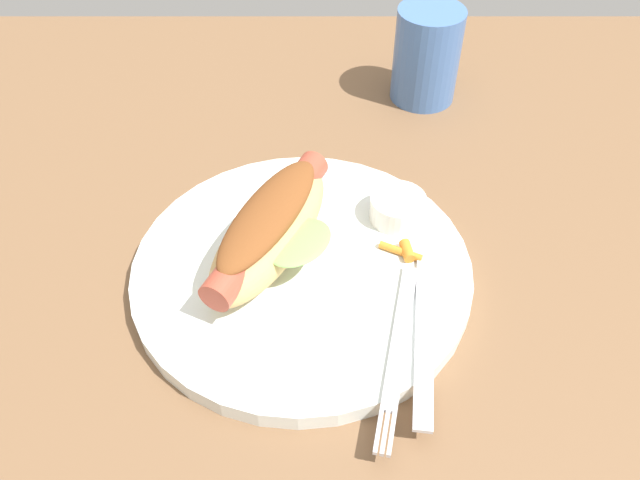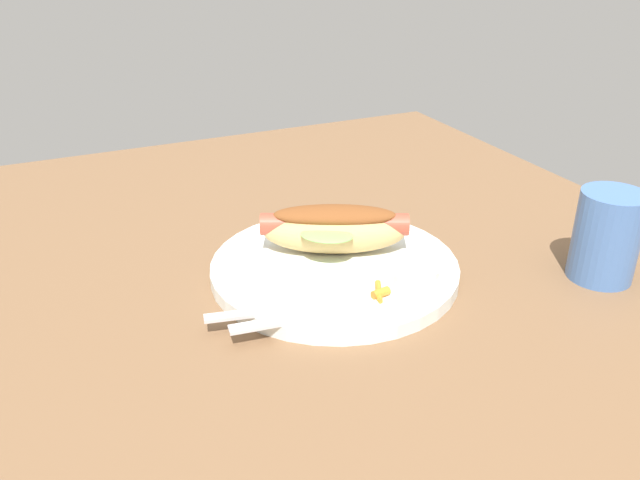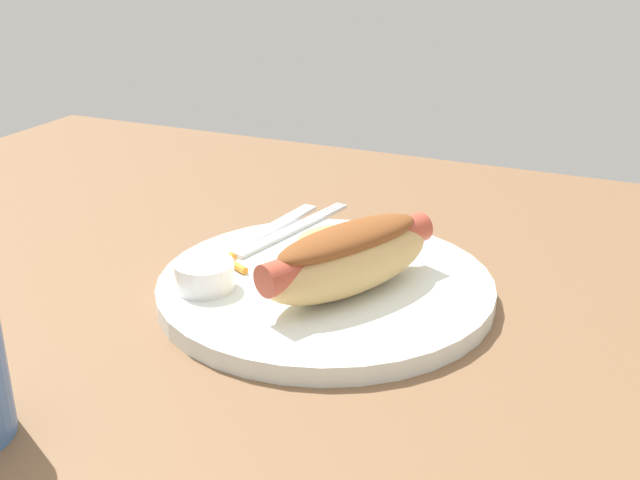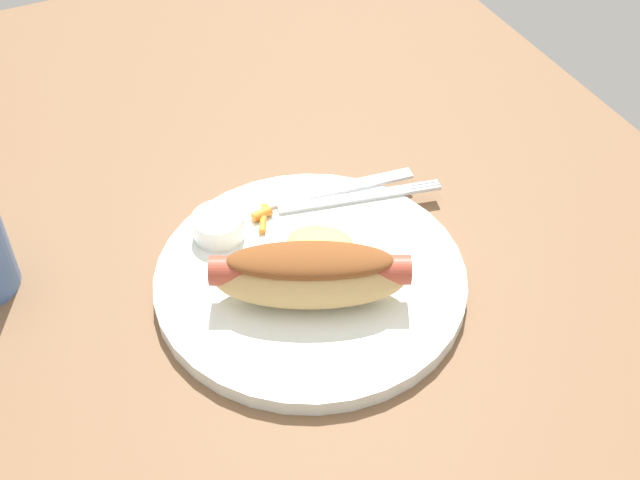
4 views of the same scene
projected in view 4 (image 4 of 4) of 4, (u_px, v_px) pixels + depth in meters
The scene contains 7 objects.
ground_plane at pixel (278, 272), 81.15cm from camera, with size 120.00×90.00×1.80cm, color brown.
plate at pixel (310, 280), 78.04cm from camera, with size 28.48×28.48×1.60cm, color white.
hot_dog at pixel (310, 273), 73.34cm from camera, with size 12.46×17.75×5.68cm.
sauce_ramekin at pixel (219, 226), 80.39cm from camera, with size 4.95×4.95×2.31cm, color white.
fork at pixel (357, 198), 84.73cm from camera, with size 4.64×16.48×0.40cm.
knife at pixel (340, 188), 85.79cm from camera, with size 15.42×1.40×0.36cm, color silver.
carrot_garnish at pixel (262, 216), 82.45cm from camera, with size 3.67×2.27×0.96cm.
Camera 4 is at (-52.45, 20.46, 57.76)cm, focal length 47.90 mm.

